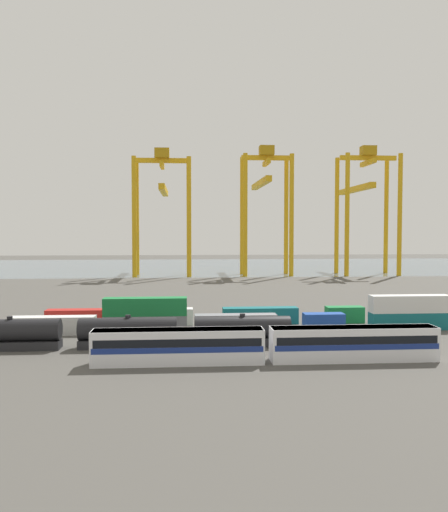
% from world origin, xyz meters
% --- Properties ---
extents(ground_plane, '(420.00, 420.00, 0.00)m').
position_xyz_m(ground_plane, '(0.00, 40.00, 0.00)').
color(ground_plane, '#4C4944').
extents(harbour_water, '(400.00, 110.00, 0.01)m').
position_xyz_m(harbour_water, '(0.00, 143.87, 0.00)').
color(harbour_water, slate).
rests_on(harbour_water, ground_plane).
extents(passenger_train, '(39.31, 3.14, 3.90)m').
position_xyz_m(passenger_train, '(-2.06, -20.43, 2.14)').
color(passenger_train, silver).
rests_on(passenger_train, ground_plane).
extents(freight_tank_row, '(41.79, 2.74, 4.20)m').
position_xyz_m(freight_tank_row, '(-18.62, -11.76, 1.96)').
color(freight_tank_row, '#232326').
rests_on(freight_tank_row, ground_plane).
extents(shipping_container_0, '(12.10, 2.44, 2.60)m').
position_xyz_m(shipping_container_0, '(-30.37, -2.20, 1.30)').
color(shipping_container_0, silver).
rests_on(shipping_container_0, ground_plane).
extents(shipping_container_1, '(12.10, 2.44, 2.60)m').
position_xyz_m(shipping_container_1, '(-17.13, -2.20, 1.30)').
color(shipping_container_1, slate).
rests_on(shipping_container_1, ground_plane).
extents(shipping_container_2, '(12.10, 2.44, 2.60)m').
position_xyz_m(shipping_container_2, '(-17.13, -2.20, 3.90)').
color(shipping_container_2, '#197538').
rests_on(shipping_container_2, shipping_container_1).
extents(shipping_container_3, '(12.10, 2.44, 2.60)m').
position_xyz_m(shipping_container_3, '(-3.89, -2.20, 1.30)').
color(shipping_container_3, slate).
rests_on(shipping_container_3, ground_plane).
extents(shipping_container_4, '(6.04, 2.44, 2.60)m').
position_xyz_m(shipping_container_4, '(9.35, -2.20, 1.30)').
color(shipping_container_4, '#1C4299').
rests_on(shipping_container_4, ground_plane).
extents(shipping_container_5, '(12.10, 2.44, 2.60)m').
position_xyz_m(shipping_container_5, '(22.59, -2.20, 1.30)').
color(shipping_container_5, '#146066').
rests_on(shipping_container_5, ground_plane).
extents(shipping_container_6, '(12.10, 2.44, 2.60)m').
position_xyz_m(shipping_container_6, '(22.59, -2.20, 3.90)').
color(shipping_container_6, silver).
rests_on(shipping_container_6, shipping_container_5).
extents(shipping_container_9, '(12.10, 2.44, 2.60)m').
position_xyz_m(shipping_container_9, '(-27.00, 4.47, 1.30)').
color(shipping_container_9, '#AD211C').
rests_on(shipping_container_9, ground_plane).
extents(shipping_container_10, '(6.04, 2.44, 2.60)m').
position_xyz_m(shipping_container_10, '(-13.14, 4.47, 1.30)').
color(shipping_container_10, silver).
rests_on(shipping_container_10, ground_plane).
extents(shipping_container_11, '(12.10, 2.44, 2.60)m').
position_xyz_m(shipping_container_11, '(0.73, 4.47, 1.30)').
color(shipping_container_11, '#146066').
rests_on(shipping_container_11, ground_plane).
extents(shipping_container_12, '(6.04, 2.44, 2.60)m').
position_xyz_m(shipping_container_12, '(14.60, 4.47, 1.30)').
color(shipping_container_12, '#197538').
rests_on(shipping_container_12, ground_plane).
extents(gantry_crane_west, '(19.30, 36.05, 42.31)m').
position_xyz_m(gantry_crane_west, '(-18.88, 100.80, 25.68)').
color(gantry_crane_west, gold).
rests_on(gantry_crane_west, ground_plane).
extents(gantry_crane_central, '(17.02, 37.61, 43.56)m').
position_xyz_m(gantry_crane_central, '(16.12, 101.00, 26.77)').
color(gantry_crane_central, gold).
rests_on(gantry_crane_central, ground_plane).
extents(gantry_crane_east, '(19.51, 37.43, 43.88)m').
position_xyz_m(gantry_crane_east, '(51.12, 100.72, 26.61)').
color(gantry_crane_east, gold).
rests_on(gantry_crane_east, ground_plane).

